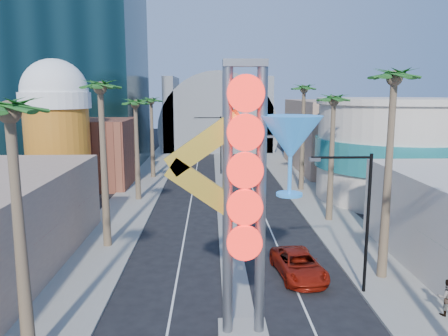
{
  "coord_description": "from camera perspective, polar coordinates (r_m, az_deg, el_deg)",
  "views": [
    {
      "loc": [
        -1.41,
        -14.81,
        11.27
      ],
      "look_at": [
        -0.27,
        21.62,
        4.87
      ],
      "focal_mm": 35.0,
      "sensor_mm": 36.0,
      "label": 1
    }
  ],
  "objects": [
    {
      "name": "streetlight_0",
      "position": [
        35.44,
        1.41,
        -0.43
      ],
      "size": [
        3.79,
        0.25,
        8.0
      ],
      "color": "black",
      "rests_on": "ground"
    },
    {
      "name": "neon_sign",
      "position": [
        18.34,
        5.23,
        -2.56
      ],
      "size": [
        6.53,
        2.6,
        12.55
      ],
      "color": "gray",
      "rests_on": "ground"
    },
    {
      "name": "sidewalk_east",
      "position": [
        52.2,
        10.33,
        -2.58
      ],
      "size": [
        5.0,
        100.0,
        0.15
      ],
      "primitive_type": "cube",
      "color": "gray",
      "rests_on": "ground"
    },
    {
      "name": "red_pickup",
      "position": [
        27.87,
        9.71,
        -12.35
      ],
      "size": [
        3.11,
        5.71,
        1.52
      ],
      "primitive_type": "imported",
      "rotation": [
        0.0,
        0.0,
        0.11
      ],
      "color": "maroon",
      "rests_on": "ground"
    },
    {
      "name": "streetlight_2",
      "position": [
        25.05,
        17.3,
        -5.39
      ],
      "size": [
        3.45,
        0.25,
        8.0
      ],
      "color": "black",
      "rests_on": "ground"
    },
    {
      "name": "brick_filler_west",
      "position": [
        55.27,
        -17.08,
        1.96
      ],
      "size": [
        10.0,
        10.0,
        8.0
      ],
      "primitive_type": "cube",
      "color": "brown",
      "rests_on": "ground"
    },
    {
      "name": "palm_6",
      "position": [
        38.27,
        14.13,
        7.66
      ],
      "size": [
        2.4,
        2.4,
        11.7
      ],
      "color": "brown",
      "rests_on": "ground"
    },
    {
      "name": "palm_2",
      "position": [
        45.48,
        -11.49,
        7.51
      ],
      "size": [
        2.4,
        2.4,
        11.2
      ],
      "color": "brown",
      "rests_on": "ground"
    },
    {
      "name": "pedestrian_b",
      "position": [
        25.39,
        27.07,
        -14.81
      ],
      "size": [
        1.03,
        0.87,
        1.9
      ],
      "primitive_type": "imported",
      "rotation": [
        0.0,
        0.0,
        2.97
      ],
      "color": "gray",
      "rests_on": "sidewalk_east"
    },
    {
      "name": "palm_1",
      "position": [
        31.73,
        -15.82,
        8.79
      ],
      "size": [
        2.4,
        2.4,
        12.7
      ],
      "color": "brown",
      "rests_on": "ground"
    },
    {
      "name": "streetlight_1",
      "position": [
        59.16,
        -0.94,
        3.76
      ],
      "size": [
        3.79,
        0.25,
        8.0
      ],
      "color": "black",
      "rests_on": "ground"
    },
    {
      "name": "filler_east",
      "position": [
        65.48,
        13.68,
        4.19
      ],
      "size": [
        10.0,
        20.0,
        10.0
      ],
      "primitive_type": "cube",
      "color": "tan",
      "rests_on": "ground"
    },
    {
      "name": "beer_mug",
      "position": [
        47.57,
        -21.0,
        5.18
      ],
      "size": [
        7.0,
        7.0,
        14.5
      ],
      "color": "orange",
      "rests_on": "ground"
    },
    {
      "name": "median",
      "position": [
        54.0,
        -0.25,
        -2.0
      ],
      "size": [
        1.6,
        84.0,
        0.15
      ],
      "primitive_type": "cube",
      "color": "gray",
      "rests_on": "ground"
    },
    {
      "name": "turquoise_building",
      "position": [
        49.2,
        21.48,
        2.24
      ],
      "size": [
        16.6,
        16.6,
        10.6
      ],
      "color": "beige",
      "rests_on": "ground"
    },
    {
      "name": "canopy",
      "position": [
        87.1,
        -0.85,
        5.38
      ],
      "size": [
        22.0,
        16.0,
        22.0
      ],
      "color": "slate",
      "rests_on": "ground"
    },
    {
      "name": "palm_5",
      "position": [
        26.9,
        21.27,
        9.29
      ],
      "size": [
        2.4,
        2.4,
        13.2
      ],
      "color": "brown",
      "rests_on": "ground"
    },
    {
      "name": "palm_7",
      "position": [
        49.91,
        10.39,
        9.29
      ],
      "size": [
        2.4,
        2.4,
        12.7
      ],
      "color": "brown",
      "rests_on": "ground"
    },
    {
      "name": "palm_3",
      "position": [
        57.34,
        -9.48,
        8.04
      ],
      "size": [
        2.4,
        2.4,
        11.2
      ],
      "color": "brown",
      "rests_on": "ground"
    },
    {
      "name": "palm_0",
      "position": [
        18.49,
        -26.12,
        4.79
      ],
      "size": [
        2.4,
        2.4,
        11.7
      ],
      "color": "brown",
      "rests_on": "ground"
    },
    {
      "name": "sidewalk_west",
      "position": [
        51.69,
        -10.76,
        -2.72
      ],
      "size": [
        5.0,
        100.0,
        0.15
      ],
      "primitive_type": "cube",
      "color": "gray",
      "rests_on": "ground"
    }
  ]
}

